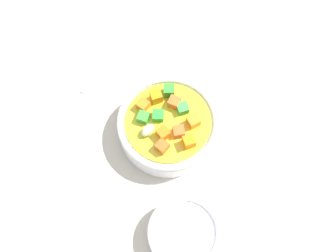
# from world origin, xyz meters

# --- Properties ---
(ground_plane) EXTENTS (1.40, 1.40, 0.02)m
(ground_plane) POSITION_xyz_m (0.00, 0.00, -0.01)
(ground_plane) COLOR #BAB2A0
(soup_bowl_main) EXTENTS (0.16, 0.16, 0.06)m
(soup_bowl_main) POSITION_xyz_m (0.00, 0.00, 0.02)
(soup_bowl_main) COLOR white
(soup_bowl_main) RESTS_ON ground_plane
(spoon) EXTENTS (0.11, 0.23, 0.01)m
(spoon) POSITION_xyz_m (0.14, 0.07, 0.00)
(spoon) COLOR silver
(spoon) RESTS_ON ground_plane
(side_bowl_small) EXTENTS (0.10, 0.10, 0.04)m
(side_bowl_small) POSITION_xyz_m (-0.14, 0.09, 0.02)
(side_bowl_small) COLOR white
(side_bowl_small) RESTS_ON ground_plane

